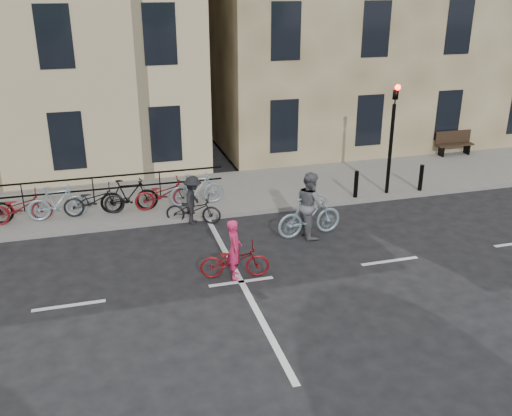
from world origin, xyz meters
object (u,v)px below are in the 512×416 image
object	(u,v)px
cyclist_pink	(235,258)
cyclist_grey	(310,211)
bench	(454,142)
cyclist_dark	(193,205)
traffic_light	(393,126)

from	to	relation	value
cyclist_pink	cyclist_grey	world-z (taller)	cyclist_grey
bench	cyclist_dark	size ratio (longest dim) A/B	0.91
traffic_light	cyclist_grey	xyz separation A→B (m)	(-3.64, -2.23, -1.69)
bench	cyclist_grey	world-z (taller)	cyclist_grey
traffic_light	bench	distance (m)	6.14
cyclist_dark	traffic_light	bearing A→B (deg)	-64.83
traffic_light	cyclist_grey	size ratio (longest dim) A/B	1.95
cyclist_pink	cyclist_dark	xyz separation A→B (m)	(-0.38, 3.60, 0.06)
cyclist_grey	cyclist_dark	xyz separation A→B (m)	(-3.02, 1.79, -0.18)
bench	cyclist_pink	xyz separation A→B (m)	(-11.08, -7.43, -0.15)
cyclist_grey	cyclist_dark	world-z (taller)	cyclist_grey
traffic_light	cyclist_dark	xyz separation A→B (m)	(-6.66, -0.44, -1.87)
traffic_light	cyclist_pink	size ratio (longest dim) A/B	2.19
bench	cyclist_grey	xyz separation A→B (m)	(-8.44, -5.62, 0.09)
cyclist_grey	cyclist_dark	distance (m)	3.52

